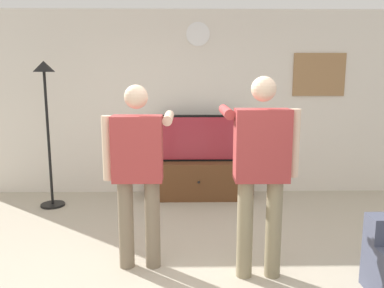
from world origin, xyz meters
The scene contains 8 objects.
back_wall centered at (0.00, 2.95, 1.35)m, with size 6.40×0.10×2.70m, color silver.
tv_stand centered at (0.16, 2.60, 0.27)m, with size 1.43×0.47×0.54m.
television centered at (0.16, 2.65, 0.88)m, with size 1.17×0.07×0.67m.
wall_clock centered at (0.16, 2.89, 2.35)m, with size 0.34×0.34×0.03m, color white.
framed_picture centered at (1.95, 2.90, 1.78)m, with size 0.76×0.04×0.62m, color #997047.
floor_lamp centered at (-1.85, 2.27, 1.40)m, with size 0.32×0.32×1.95m.
person_standing_nearer_lamp centered at (-0.45, 0.55, 0.97)m, with size 0.62×0.78×1.69m.
person_standing_nearer_couch centered at (0.63, 0.36, 1.02)m, with size 0.64×0.78×1.77m.
Camera 1 is at (-0.02, -2.87, 1.78)m, focal length 36.35 mm.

